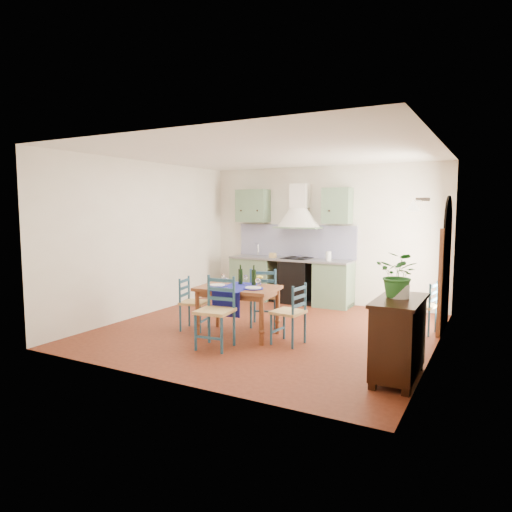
# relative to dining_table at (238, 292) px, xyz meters

# --- Properties ---
(floor) EXTENTS (5.00, 5.00, 0.00)m
(floor) POSITION_rel_dining_table_xyz_m (0.26, 0.50, -0.67)
(floor) COLOR #4E1E10
(floor) RESTS_ON ground
(back_wall) EXTENTS (5.00, 0.96, 2.80)m
(back_wall) POSITION_rel_dining_table_xyz_m (-0.21, 2.80, 0.38)
(back_wall) COLOR silver
(back_wall) RESTS_ON ground
(right_wall) EXTENTS (0.26, 5.00, 2.80)m
(right_wall) POSITION_rel_dining_table_xyz_m (2.76, 0.78, 0.67)
(right_wall) COLOR silver
(right_wall) RESTS_ON ground
(left_wall) EXTENTS (0.04, 5.00, 2.80)m
(left_wall) POSITION_rel_dining_table_xyz_m (-2.24, 0.50, 0.73)
(left_wall) COLOR silver
(left_wall) RESTS_ON ground
(ceiling) EXTENTS (5.00, 5.00, 0.01)m
(ceiling) POSITION_rel_dining_table_xyz_m (0.26, 0.50, 2.13)
(ceiling) COLOR silver
(ceiling) RESTS_ON back_wall
(dining_table) EXTENTS (1.26, 0.96, 1.07)m
(dining_table) POSITION_rel_dining_table_xyz_m (0.00, 0.00, 0.00)
(dining_table) COLOR brown
(dining_table) RESTS_ON ground
(chair_near) EXTENTS (0.52, 0.52, 1.00)m
(chair_near) POSITION_rel_dining_table_xyz_m (0.04, -0.67, -0.16)
(chair_near) COLOR navy
(chair_near) RESTS_ON ground
(chair_far) EXTENTS (0.59, 0.59, 0.98)m
(chair_far) POSITION_rel_dining_table_xyz_m (0.10, 0.68, -0.16)
(chair_far) COLOR navy
(chair_far) RESTS_ON ground
(chair_left) EXTENTS (0.47, 0.47, 0.85)m
(chair_left) POSITION_rel_dining_table_xyz_m (-0.82, -0.06, -0.23)
(chair_left) COLOR navy
(chair_left) RESTS_ON ground
(chair_right) EXTENTS (0.46, 0.46, 0.89)m
(chair_right) POSITION_rel_dining_table_xyz_m (0.89, -0.04, -0.21)
(chair_right) COLOR navy
(chair_right) RESTS_ON ground
(chair_spare) EXTENTS (0.45, 0.45, 0.82)m
(chair_spare) POSITION_rel_dining_table_xyz_m (2.49, 1.50, -0.25)
(chair_spare) COLOR navy
(chair_spare) RESTS_ON ground
(sideboard) EXTENTS (0.50, 1.05, 0.94)m
(sideboard) POSITION_rel_dining_table_xyz_m (2.52, -0.68, -0.16)
(sideboard) COLOR black
(sideboard) RESTS_ON ground
(potted_plant) EXTENTS (0.57, 0.52, 0.53)m
(potted_plant) POSITION_rel_dining_table_xyz_m (2.50, -0.63, 0.53)
(potted_plant) COLOR #286E29
(potted_plant) RESTS_ON sideboard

